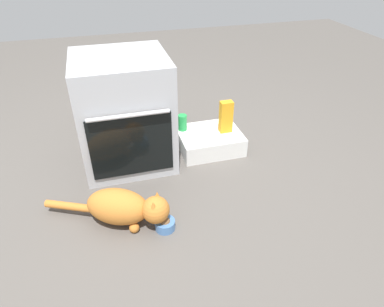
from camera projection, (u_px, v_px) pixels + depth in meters
ground at (147, 199)px, 2.13m from camera, size 8.00×8.00×0.00m
oven at (125, 112)px, 2.30m from camera, size 0.60×0.63×0.75m
pantry_cabinet at (210, 140)px, 2.58m from camera, size 0.46×0.37×0.14m
food_bowl at (165, 224)px, 1.91m from camera, size 0.11×0.11×0.08m
cat at (124, 207)px, 1.90m from camera, size 0.69×0.40×0.22m
juice_carton at (226, 117)px, 2.49m from camera, size 0.09×0.06×0.24m
soda_can at (183, 123)px, 2.54m from camera, size 0.07×0.07×0.12m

